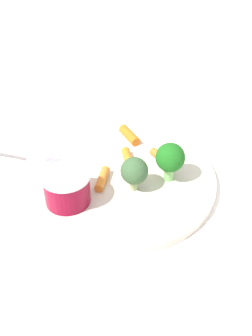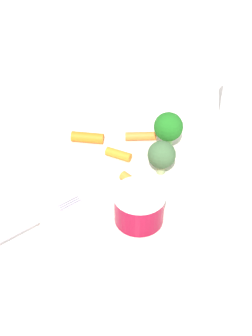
{
  "view_description": "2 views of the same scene",
  "coord_description": "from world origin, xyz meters",
  "px_view_note": "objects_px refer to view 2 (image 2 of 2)",
  "views": [
    {
      "loc": [
        0.16,
        0.38,
        0.35
      ],
      "look_at": [
        -0.01,
        0.0,
        0.02
      ],
      "focal_mm": 40.65,
      "sensor_mm": 36.0,
      "label": 1
    },
    {
      "loc": [
        0.47,
        0.08,
        0.45
      ],
      "look_at": [
        0.0,
        -0.01,
        0.02
      ],
      "focal_mm": 52.93,
      "sensor_mm": 36.0,
      "label": 2
    }
  ],
  "objects_px": {
    "plate": "(131,176)",
    "broccoli_floret_0": "(162,155)",
    "carrot_stick_0": "(134,183)",
    "drinking_glass": "(247,94)",
    "carrot_stick_1": "(119,154)",
    "sauce_cup": "(139,207)",
    "carrot_stick_2": "(139,136)",
    "broccoli_floret_1": "(168,128)",
    "fork": "(10,235)",
    "carrot_stick_3": "(88,138)"
  },
  "relations": [
    {
      "from": "sauce_cup",
      "to": "drinking_glass",
      "type": "relative_size",
      "value": 0.7
    },
    {
      "from": "plate",
      "to": "broccoli_floret_1",
      "type": "xyz_separation_m",
      "value": [
        -0.06,
        0.04,
        0.04
      ]
    },
    {
      "from": "broccoli_floret_0",
      "to": "fork",
      "type": "xyz_separation_m",
      "value": [
        0.14,
        -0.15,
        -0.03
      ]
    },
    {
      "from": "fork",
      "to": "drinking_glass",
      "type": "bearing_deg",
      "value": 139.51
    },
    {
      "from": "broccoli_floret_1",
      "to": "drinking_glass",
      "type": "bearing_deg",
      "value": 137.06
    },
    {
      "from": "drinking_glass",
      "to": "carrot_stick_3",
      "type": "bearing_deg",
      "value": -61.21
    },
    {
      "from": "plate",
      "to": "carrot_stick_0",
      "type": "relative_size",
      "value": 6.5
    },
    {
      "from": "broccoli_floret_1",
      "to": "carrot_stick_0",
      "type": "height_order",
      "value": "broccoli_floret_1"
    },
    {
      "from": "broccoli_floret_1",
      "to": "carrot_stick_3",
      "type": "distance_m",
      "value": 0.12
    },
    {
      "from": "plate",
      "to": "broccoli_floret_1",
      "type": "distance_m",
      "value": 0.08
    },
    {
      "from": "drinking_glass",
      "to": "sauce_cup",
      "type": "bearing_deg",
      "value": -25.33
    },
    {
      "from": "broccoli_floret_0",
      "to": "carrot_stick_2",
      "type": "xyz_separation_m",
      "value": [
        -0.06,
        -0.04,
        -0.02
      ]
    },
    {
      "from": "sauce_cup",
      "to": "broccoli_floret_1",
      "type": "xyz_separation_m",
      "value": [
        -0.14,
        0.02,
        0.01
      ]
    },
    {
      "from": "drinking_glass",
      "to": "carrot_stick_1",
      "type": "bearing_deg",
      "value": -48.8
    },
    {
      "from": "carrot_stick_3",
      "to": "fork",
      "type": "height_order",
      "value": "carrot_stick_3"
    },
    {
      "from": "carrot_stick_3",
      "to": "drinking_glass",
      "type": "height_order",
      "value": "drinking_glass"
    },
    {
      "from": "carrot_stick_1",
      "to": "carrot_stick_3",
      "type": "height_order",
      "value": "carrot_stick_3"
    },
    {
      "from": "carrot_stick_0",
      "to": "drinking_glass",
      "type": "xyz_separation_m",
      "value": [
        -0.2,
        0.13,
        0.03
      ]
    },
    {
      "from": "sauce_cup",
      "to": "drinking_glass",
      "type": "xyz_separation_m",
      "value": [
        -0.25,
        0.12,
        0.01
      ]
    },
    {
      "from": "plate",
      "to": "sauce_cup",
      "type": "bearing_deg",
      "value": 16.75
    },
    {
      "from": "broccoli_floret_1",
      "to": "carrot_stick_3",
      "type": "relative_size",
      "value": 1.24
    },
    {
      "from": "sauce_cup",
      "to": "fork",
      "type": "height_order",
      "value": "sauce_cup"
    },
    {
      "from": "plate",
      "to": "carrot_stick_0",
      "type": "distance_m",
      "value": 0.03
    },
    {
      "from": "fork",
      "to": "carrot_stick_1",
      "type": "bearing_deg",
      "value": 149.33
    },
    {
      "from": "sauce_cup",
      "to": "carrot_stick_2",
      "type": "distance_m",
      "value": 0.15
    },
    {
      "from": "sauce_cup",
      "to": "drinking_glass",
      "type": "height_order",
      "value": "drinking_glass"
    },
    {
      "from": "carrot_stick_3",
      "to": "carrot_stick_1",
      "type": "bearing_deg",
      "value": 62.24
    },
    {
      "from": "carrot_stick_2",
      "to": "carrot_stick_3",
      "type": "height_order",
      "value": "carrot_stick_3"
    },
    {
      "from": "carrot_stick_0",
      "to": "drinking_glass",
      "type": "bearing_deg",
      "value": 145.76
    },
    {
      "from": "sauce_cup",
      "to": "carrot_stick_1",
      "type": "relative_size",
      "value": 1.73
    },
    {
      "from": "sauce_cup",
      "to": "broccoli_floret_1",
      "type": "bearing_deg",
      "value": 173.69
    },
    {
      "from": "carrot_stick_2",
      "to": "drinking_glass",
      "type": "height_order",
      "value": "drinking_glass"
    },
    {
      "from": "carrot_stick_1",
      "to": "broccoli_floret_0",
      "type": "bearing_deg",
      "value": 73.3
    },
    {
      "from": "carrot_stick_2",
      "to": "fork",
      "type": "relative_size",
      "value": 0.28
    },
    {
      "from": "broccoli_floret_0",
      "to": "carrot_stick_1",
      "type": "distance_m",
      "value": 0.07
    },
    {
      "from": "carrot_stick_0",
      "to": "drinking_glass",
      "type": "height_order",
      "value": "drinking_glass"
    },
    {
      "from": "sauce_cup",
      "to": "carrot_stick_0",
      "type": "distance_m",
      "value": 0.06
    },
    {
      "from": "carrot_stick_2",
      "to": "fork",
      "type": "xyz_separation_m",
      "value": [
        0.2,
        -0.11,
        -0.0
      ]
    },
    {
      "from": "sauce_cup",
      "to": "fork",
      "type": "relative_size",
      "value": 0.39
    },
    {
      "from": "broccoli_floret_0",
      "to": "broccoli_floret_1",
      "type": "bearing_deg",
      "value": 178.15
    },
    {
      "from": "plate",
      "to": "broccoli_floret_0",
      "type": "bearing_deg",
      "value": 103.07
    },
    {
      "from": "broccoli_floret_0",
      "to": "carrot_stick_1",
      "type": "xyz_separation_m",
      "value": [
        -0.02,
        -0.06,
        -0.02
      ]
    },
    {
      "from": "carrot_stick_3",
      "to": "drinking_glass",
      "type": "relative_size",
      "value": 0.52
    },
    {
      "from": "plate",
      "to": "broccoli_floret_1",
      "type": "height_order",
      "value": "broccoli_floret_1"
    },
    {
      "from": "carrot_stick_0",
      "to": "broccoli_floret_0",
      "type": "bearing_deg",
      "value": 139.45
    },
    {
      "from": "plate",
      "to": "broccoli_floret_1",
      "type": "bearing_deg",
      "value": 147.12
    },
    {
      "from": "broccoli_floret_0",
      "to": "carrot_stick_3",
      "type": "xyz_separation_m",
      "value": [
        -0.04,
        -0.11,
        -0.02
      ]
    },
    {
      "from": "carrot_stick_0",
      "to": "carrot_stick_2",
      "type": "xyz_separation_m",
      "value": [
        -0.1,
        -0.01,
        -0.0
      ]
    },
    {
      "from": "broccoli_floret_1",
      "to": "drinking_glass",
      "type": "distance_m",
      "value": 0.15
    },
    {
      "from": "broccoli_floret_1",
      "to": "carrot_stick_0",
      "type": "relative_size",
      "value": 1.33
    }
  ]
}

